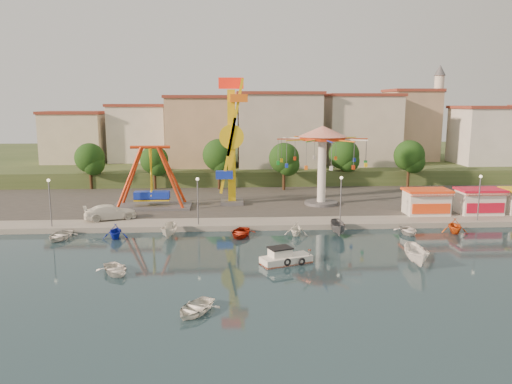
{
  "coord_description": "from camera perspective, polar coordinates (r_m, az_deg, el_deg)",
  "views": [
    {
      "loc": [
        -4.71,
        -41.33,
        14.0
      ],
      "look_at": [
        -1.5,
        14.0,
        4.0
      ],
      "focal_mm": 35.0,
      "sensor_mm": 36.0,
      "label": 1
    }
  ],
  "objects": [
    {
      "name": "ground",
      "position": [
        43.89,
        3.05,
        -8.39
      ],
      "size": [
        200.0,
        200.0,
        0.0
      ],
      "primitive_type": "plane",
      "color": "#122933",
      "rests_on": "ground"
    },
    {
      "name": "lamp_post_1",
      "position": [
        55.51,
        -6.66,
        -1.17
      ],
      "size": [
        0.14,
        0.14,
        5.0
      ],
      "primitive_type": "cylinder",
      "color": "#59595E",
      "rests_on": "quay_deck"
    },
    {
      "name": "hill_terrace",
      "position": [
        109.15,
        -0.83,
        3.65
      ],
      "size": [
        200.0,
        60.0,
        3.0
      ],
      "primitive_type": "cube",
      "color": "#384C26",
      "rests_on": "ground"
    },
    {
      "name": "rowboat_b",
      "position": [
        34.65,
        -7.0,
        -13.0
      ],
      "size": [
        4.0,
        4.42,
        0.75
      ],
      "primitive_type": "imported",
      "rotation": [
        0.0,
        0.0,
        -0.49
      ],
      "color": "white",
      "rests_on": "ground"
    },
    {
      "name": "lamp_post_2",
      "position": [
        56.85,
        9.66,
        -0.97
      ],
      "size": [
        0.14,
        0.14,
        5.0
      ],
      "primitive_type": "cylinder",
      "color": "#59595E",
      "rests_on": "quay_deck"
    },
    {
      "name": "moored_boat_7",
      "position": [
        58.23,
        21.76,
        -3.59
      ],
      "size": [
        3.32,
        3.65,
        1.65
      ],
      "primitive_type": "imported",
      "rotation": [
        0.0,
        0.0,
        -0.22
      ],
      "color": "#E45514",
      "rests_on": "ground"
    },
    {
      "name": "building_6",
      "position": [
        102.61,
        25.29,
        6.56
      ],
      "size": [
        8.23,
        8.98,
        12.36
      ],
      "primitive_type": "cube",
      "color": "silver",
      "rests_on": "hill_terrace"
    },
    {
      "name": "moored_boat_5",
      "position": [
        54.11,
        9.37,
        -4.07
      ],
      "size": [
        1.82,
        4.08,
        1.53
      ],
      "primitive_type": "imported",
      "rotation": [
        0.0,
        0.0,
        -0.08
      ],
      "color": "#5A5A5F",
      "rests_on": "ground"
    },
    {
      "name": "moored_boat_2",
      "position": [
        53.18,
        -9.88,
        -4.37
      ],
      "size": [
        1.72,
        3.9,
        1.47
      ],
      "primitive_type": "imported",
      "rotation": [
        0.0,
        0.0,
        -0.08
      ],
      "color": "silver",
      "rests_on": "ground"
    },
    {
      "name": "building_3",
      "position": [
        90.95,
        3.21,
        6.17
      ],
      "size": [
        12.59,
        10.5,
        9.2
      ],
      "primitive_type": "cube",
      "color": "beige",
      "rests_on": "hill_terrace"
    },
    {
      "name": "pirate_ship_ride",
      "position": [
        65.2,
        -11.88,
        1.53
      ],
      "size": [
        10.0,
        5.0,
        8.0
      ],
      "color": "#59595E",
      "rests_on": "quay_deck"
    },
    {
      "name": "tree_2",
      "position": [
        77.57,
        -4.27,
        4.22
      ],
      "size": [
        5.02,
        5.02,
        7.85
      ],
      "color": "#382314",
      "rests_on": "quay_deck"
    },
    {
      "name": "building_1",
      "position": [
        94.43,
        -13.53,
        5.89
      ],
      "size": [
        12.33,
        9.01,
        8.63
      ],
      "primitive_type": "cube",
      "color": "silver",
      "rests_on": "hill_terrace"
    },
    {
      "name": "skiff",
      "position": [
        46.05,
        17.87,
        -6.89
      ],
      "size": [
        1.99,
        4.45,
        1.67
      ],
      "primitive_type": "imported",
      "rotation": [
        0.0,
        0.0,
        -0.09
      ],
      "color": "white",
      "rests_on": "ground"
    },
    {
      "name": "van",
      "position": [
        60.25,
        -16.32,
        -2.21
      ],
      "size": [
        6.33,
        4.18,
        1.71
      ],
      "primitive_type": "imported",
      "rotation": [
        0.0,
        0.0,
        1.9
      ],
      "color": "white",
      "rests_on": "quay_deck"
    },
    {
      "name": "asphalt_pad",
      "position": [
        72.73,
        0.45,
        -0.39
      ],
      "size": [
        90.0,
        28.0,
        0.01
      ],
      "primitive_type": "cube",
      "color": "#4C4944",
      "rests_on": "quay_deck"
    },
    {
      "name": "booth_left",
      "position": [
        63.72,
        18.9,
        -1.04
      ],
      "size": [
        5.4,
        3.78,
        3.08
      ],
      "color": "white",
      "rests_on": "quay_deck"
    },
    {
      "name": "moored_boat_1",
      "position": [
        54.1,
        -15.77,
        -4.32
      ],
      "size": [
        2.79,
        3.15,
        1.55
      ],
      "primitive_type": "imported",
      "rotation": [
        0.0,
        0.0,
        0.09
      ],
      "color": "#1526BA",
      "rests_on": "ground"
    },
    {
      "name": "building_2",
      "position": [
        93.51,
        -5.49,
        6.88
      ],
      "size": [
        11.95,
        9.28,
        11.23
      ],
      "primitive_type": "cube",
      "color": "tan",
      "rests_on": "hill_terrace"
    },
    {
      "name": "kamikaze_tower",
      "position": [
        65.37,
        -2.72,
        5.48
      ],
      "size": [
        3.68,
        3.1,
        16.5
      ],
      "color": "#59595E",
      "rests_on": "quay_deck"
    },
    {
      "name": "cabin_motorboat",
      "position": [
        44.33,
        3.32,
        -7.62
      ],
      "size": [
        4.81,
        3.23,
        1.58
      ],
      "rotation": [
        0.0,
        0.0,
        0.37
      ],
      "color": "white",
      "rests_on": "ground"
    },
    {
      "name": "moored_boat_4",
      "position": [
        53.31,
        4.61,
        -4.19
      ],
      "size": [
        3.05,
        3.34,
        1.51
      ],
      "primitive_type": "imported",
      "rotation": [
        0.0,
        0.0,
        -0.22
      ],
      "color": "white",
      "rests_on": "ground"
    },
    {
      "name": "moored_boat_0",
      "position": [
        55.71,
        -21.53,
        -4.63
      ],
      "size": [
        3.41,
        4.33,
        0.81
      ],
      "primitive_type": "imported",
      "rotation": [
        0.0,
        0.0,
        -0.17
      ],
      "color": "silver",
      "rests_on": "ground"
    },
    {
      "name": "tree_4",
      "position": [
        81.3,
        10.03,
        4.25
      ],
      "size": [
        4.86,
        4.86,
        7.6
      ],
      "color": "#382314",
      "rests_on": "quay_deck"
    },
    {
      "name": "tree_5",
      "position": [
        82.47,
        17.11,
        4.01
      ],
      "size": [
        4.83,
        4.83,
        7.54
      ],
      "color": "#382314",
      "rests_on": "quay_deck"
    },
    {
      "name": "minaret",
      "position": [
        103.67,
        20.04,
        8.82
      ],
      "size": [
        2.8,
        2.8,
        18.0
      ],
      "color": "silver",
      "rests_on": "hill_terrace"
    },
    {
      "name": "building_4",
      "position": [
        96.72,
        10.98,
        6.26
      ],
      "size": [
        10.75,
        9.23,
        9.24
      ],
      "primitive_type": "cube",
      "color": "beige",
      "rests_on": "hill_terrace"
    },
    {
      "name": "tree_0",
      "position": [
        81.59,
        -18.47,
        3.7
      ],
      "size": [
        4.6,
        4.6,
        7.19
      ],
      "color": "#382314",
      "rests_on": "quay_deck"
    },
    {
      "name": "quay_deck",
      "position": [
        104.34,
        -0.71,
        2.68
      ],
      "size": [
        200.0,
        100.0,
        0.6
      ],
      "primitive_type": "cube",
      "color": "#9E998E",
      "rests_on": "ground"
    },
    {
      "name": "rowboat_a",
      "position": [
        43.33,
        -15.8,
        -8.5
      ],
      "size": [
        3.99,
        4.4,
        0.75
      ],
      "primitive_type": "imported",
      "rotation": [
        0.0,
        0.0,
        0.5
      ],
      "color": "white",
      "rests_on": "ground"
    },
    {
      "name": "tree_3",
      "position": [
        76.66,
        3.23,
        3.89
      ],
      "size": [
        4.68,
        4.68,
        7.32
      ],
      "color": "#382314",
      "rests_on": "quay_deck"
    },
    {
      "name": "moored_boat_3",
      "position": [
        52.92,
        -1.8,
        -4.66
      ],
      "size": [
        3.71,
        4.53,
        0.82
      ],
      "primitive_type": "imported",
      "rotation": [
        0.0,
        0.0,
        -0.25
      ],
      "color": "#AB210D",
      "rests_on": "ground"
    },
    {
      "name": "building_5",
      "position": [
        99.03,
        18.8,
        6.56
      ],
      "size": [
        12.77,
        10.96,
        11.21
      ],
      "primitive_type": "cube",
      "color": "tan",
      "rests_on": "hill_terrace"
    },
    {
      "name": "building_0",
      "position": [
        92.11,
        -21.59,
        6.36
      ],
      "size": [
        9.26,
        9.53,
        11.87
      ],
      "primitive_type": "cube",
      "color": "beige",
      "rests_on": "hill_terrace"
    },
    {
      "name": "wave_swinger",
      "position": [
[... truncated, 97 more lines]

